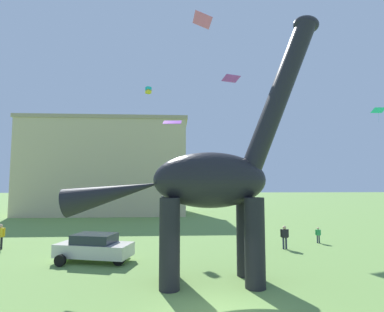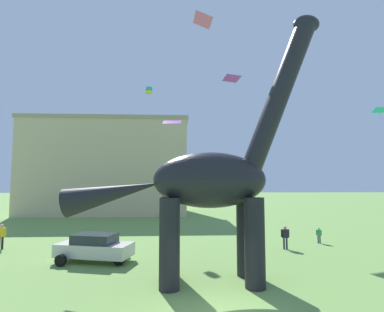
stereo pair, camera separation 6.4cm
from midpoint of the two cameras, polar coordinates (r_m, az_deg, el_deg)
name	(u,v)px [view 2 (the right image)]	position (r m, az deg, el deg)	size (l,w,h in m)	color
dinosaur_sculpture	(209,180)	(13.94, 3.30, -4.59)	(12.17, 2.58, 12.72)	black
parked_sedan_left	(95,247)	(18.69, -17.94, -16.17)	(4.51, 2.75, 1.55)	silver
person_photographer	(319,234)	(24.77, 23.07, -13.44)	(0.43, 0.19, 1.15)	#2D3347
person_far_spectator	(1,234)	(24.52, -32.48, -12.41)	(0.63, 0.28, 1.68)	black
person_near_flyer	(285,235)	(21.86, 17.39, -14.16)	(0.58, 0.26, 1.55)	#2D3347
kite_drifting	(232,78)	(31.56, 7.63, 14.43)	(1.94, 1.65, 0.34)	purple
kite_trailing	(149,90)	(29.86, -8.12, 12.28)	(0.62, 0.62, 0.63)	#19B2B7
kite_far_left	(380,110)	(41.02, 32.16, 7.40)	(1.41, 1.02, 1.79)	#19B2B7
kite_near_low	(203,20)	(23.25, 2.13, 24.44)	(1.29, 1.74, 0.45)	pink
kite_apex	(172,122)	(11.73, -3.67, 6.44)	(0.75, 0.56, 0.23)	purple
background_building_block	(109,167)	(45.30, -15.50, -2.03)	(22.85, 10.02, 13.39)	#CCB78E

